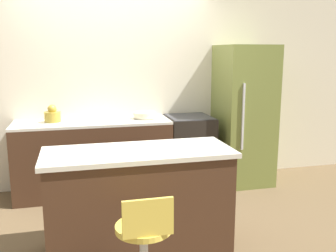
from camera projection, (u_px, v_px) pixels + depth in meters
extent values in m
plane|color=brown|center=(121.00, 200.00, 4.44)|extent=(14.00, 14.00, 0.00)
cube|color=beige|center=(112.00, 85.00, 4.80)|extent=(8.00, 0.06, 2.60)
cube|color=#422819|center=(94.00, 159.00, 4.59)|extent=(1.86, 0.59, 0.87)
cube|color=beige|center=(93.00, 122.00, 4.50)|extent=(1.86, 0.59, 0.03)
cube|color=#9EA3A8|center=(65.00, 122.00, 4.42)|extent=(0.44, 0.33, 0.01)
cube|color=#422819|center=(139.00, 202.00, 3.26)|extent=(1.54, 0.61, 0.86)
cube|color=beige|center=(138.00, 152.00, 3.18)|extent=(1.61, 0.65, 0.04)
cube|color=black|center=(189.00, 151.00, 4.88)|extent=(0.57, 0.59, 0.90)
cube|color=black|center=(196.00, 168.00, 4.62)|extent=(0.40, 0.01, 0.32)
cube|color=#333338|center=(189.00, 117.00, 4.79)|extent=(0.54, 0.56, 0.01)
cube|color=olive|center=(244.00, 115.00, 4.92)|extent=(0.66, 0.70, 1.81)
cube|color=silver|center=(243.00, 117.00, 4.52)|extent=(0.02, 0.02, 0.81)
cylinder|color=gold|center=(144.00, 228.00, 2.56)|extent=(0.39, 0.39, 0.04)
cube|color=gold|center=(148.00, 218.00, 2.38)|extent=(0.33, 0.02, 0.25)
cylinder|color=#B29333|center=(53.00, 117.00, 4.40)|extent=(0.19, 0.19, 0.12)
sphere|color=#B29333|center=(52.00, 109.00, 4.39)|extent=(0.10, 0.10, 0.10)
cylinder|color=beige|center=(145.00, 115.00, 4.68)|extent=(0.28, 0.28, 0.07)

